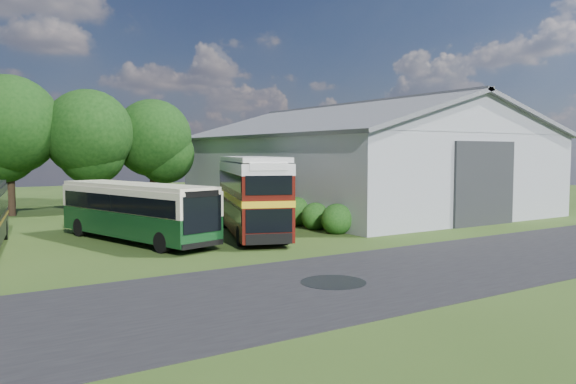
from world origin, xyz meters
TOP-DOWN VIEW (x-y plane):
  - ground at (0.00, 0.00)m, footprint 120.00×120.00m
  - asphalt_road at (3.00, -3.00)m, footprint 60.00×8.00m
  - puddle at (-1.50, -3.00)m, footprint 2.20×2.20m
  - storage_shed at (15.00, 15.98)m, footprint 18.80×24.80m
  - tree_mid at (-8.00, 24.80)m, footprint 6.80×6.80m
  - tree_right_a at (-3.00, 23.80)m, footprint 6.26×6.26m
  - tree_right_b at (2.00, 24.60)m, footprint 5.98×5.98m
  - shrub_front at (5.60, 6.00)m, footprint 1.70×1.70m
  - shrub_mid at (5.60, 8.00)m, footprint 1.60×1.60m
  - shrub_back at (5.60, 10.00)m, footprint 1.80×1.80m
  - bus_green_single at (-4.29, 9.16)m, footprint 4.94×10.53m
  - bus_maroon_double at (1.45, 7.87)m, footprint 5.56×9.82m

SIDE VIEW (x-z plane):
  - ground at x=0.00m, z-range 0.00..0.00m
  - asphalt_road at x=3.00m, z-range -0.01..0.01m
  - puddle at x=-1.50m, z-range -0.01..0.01m
  - shrub_front at x=5.60m, z-range -0.85..0.85m
  - shrub_mid at x=5.60m, z-range -0.80..0.80m
  - shrub_back at x=5.60m, z-range -0.90..0.90m
  - bus_green_single at x=-4.29m, z-range 0.09..2.92m
  - bus_maroon_double at x=1.45m, z-range 0.00..4.11m
  - storage_shed at x=15.00m, z-range 0.09..8.24m
  - tree_right_b at x=2.00m, z-range 1.21..9.66m
  - tree_right_a at x=-3.00m, z-range 1.27..10.10m
  - tree_mid at x=-8.00m, z-range 1.38..10.98m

